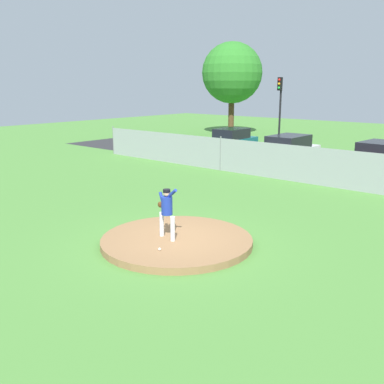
{
  "coord_description": "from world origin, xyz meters",
  "views": [
    {
      "loc": [
        8.25,
        -8.97,
        4.53
      ],
      "look_at": [
        -0.43,
        1.19,
        1.28
      ],
      "focal_mm": 41.43,
      "sensor_mm": 36.0,
      "label": 1
    }
  ],
  "objects_px": {
    "baseball": "(160,249)",
    "traffic_light_near": "(280,101)",
    "parked_car_white": "(288,150)",
    "parked_car_teal": "(231,142)",
    "parked_car_burgundy": "(379,158)",
    "pitcher_youth": "(167,208)"
  },
  "relations": [
    {
      "from": "parked_car_burgundy",
      "to": "parked_car_teal",
      "type": "distance_m",
      "value": 9.53
    },
    {
      "from": "traffic_light_near",
      "to": "parked_car_teal",
      "type": "bearing_deg",
      "value": -104.7
    },
    {
      "from": "parked_car_white",
      "to": "parked_car_teal",
      "type": "relative_size",
      "value": 1.16
    },
    {
      "from": "baseball",
      "to": "parked_car_burgundy",
      "type": "xyz_separation_m",
      "value": [
        0.49,
        15.74,
        0.56
      ]
    },
    {
      "from": "baseball",
      "to": "parked_car_burgundy",
      "type": "bearing_deg",
      "value": 88.23
    },
    {
      "from": "pitcher_youth",
      "to": "baseball",
      "type": "distance_m",
      "value": 1.31
    },
    {
      "from": "parked_car_burgundy",
      "to": "baseball",
      "type": "bearing_deg",
      "value": -91.77
    },
    {
      "from": "parked_car_white",
      "to": "traffic_light_near",
      "type": "bearing_deg",
      "value": 125.28
    },
    {
      "from": "baseball",
      "to": "parked_car_white",
      "type": "xyz_separation_m",
      "value": [
        -4.47,
        15.19,
        0.56
      ]
    },
    {
      "from": "parked_car_teal",
      "to": "pitcher_youth",
      "type": "bearing_deg",
      "value": -60.54
    },
    {
      "from": "parked_car_teal",
      "to": "traffic_light_near",
      "type": "height_order",
      "value": "traffic_light_near"
    },
    {
      "from": "baseball",
      "to": "parked_car_burgundy",
      "type": "height_order",
      "value": "parked_car_burgundy"
    },
    {
      "from": "parked_car_white",
      "to": "pitcher_youth",
      "type": "bearing_deg",
      "value": -74.63
    },
    {
      "from": "pitcher_youth",
      "to": "parked_car_burgundy",
      "type": "relative_size",
      "value": 0.35
    },
    {
      "from": "parked_car_teal",
      "to": "parked_car_white",
      "type": "bearing_deg",
      "value": -8.96
    },
    {
      "from": "baseball",
      "to": "parked_car_burgundy",
      "type": "relative_size",
      "value": 0.02
    },
    {
      "from": "pitcher_youth",
      "to": "parked_car_teal",
      "type": "bearing_deg",
      "value": 119.46
    },
    {
      "from": "parked_car_burgundy",
      "to": "pitcher_youth",
      "type": "bearing_deg",
      "value": -93.88
    },
    {
      "from": "baseball",
      "to": "parked_car_teal",
      "type": "distance_m",
      "value": 18.3
    },
    {
      "from": "pitcher_youth",
      "to": "parked_car_teal",
      "type": "distance_m",
      "value": 17.31
    },
    {
      "from": "pitcher_youth",
      "to": "baseball",
      "type": "height_order",
      "value": "pitcher_youth"
    },
    {
      "from": "baseball",
      "to": "traffic_light_near",
      "type": "bearing_deg",
      "value": 111.56
    }
  ]
}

